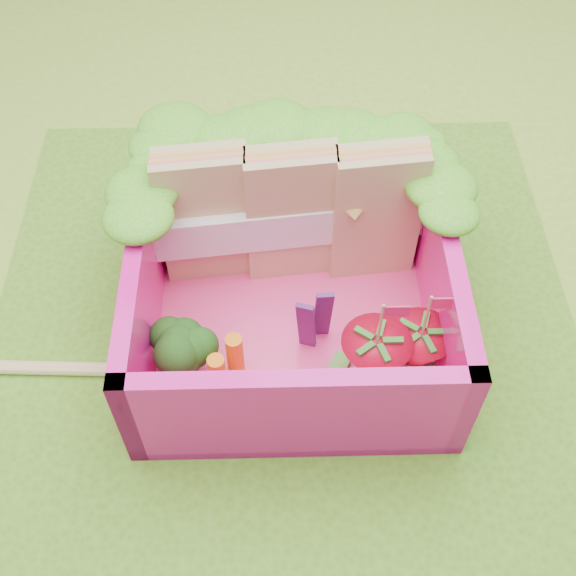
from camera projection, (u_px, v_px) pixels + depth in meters
The scene contains 13 objects.
ground at pixel (284, 316), 3.29m from camera, with size 14.00×14.00×0.00m, color #82B232.
placemat at pixel (284, 314), 3.28m from camera, with size 2.60×2.60×0.03m, color #599221.
bento_floor at pixel (292, 319), 3.21m from camera, with size 1.30×1.30×0.05m, color #FF418C.
bento_box at pixel (293, 284), 3.01m from camera, with size 1.30×1.30×0.55m.
lettuce_ruffle at pixel (290, 146), 3.05m from camera, with size 1.43×0.77×0.11m.
sandwich_stack at pixel (292, 214), 3.12m from camera, with size 1.23×0.30×0.68m.
broccoli at pixel (180, 348), 2.88m from camera, with size 0.31×0.31×0.25m.
carrot_sticks at pixel (227, 366), 2.89m from camera, with size 0.14×0.15×0.26m.
purple_wedges at pixel (315, 320), 2.95m from camera, with size 0.14×0.09×0.38m.
strawberry_left at pixel (374, 361), 2.88m from camera, with size 0.28×0.28×0.52m.
strawberry_right at pixel (418, 351), 2.92m from camera, with size 0.26×0.26×0.50m.
snap_peas at pixel (384, 357), 3.03m from camera, with size 0.62×0.54×0.05m.
chopsticks at pixel (53, 368), 3.06m from camera, with size 2.13×0.16×0.04m.
Camera 1 is at (-0.02, -1.91, 2.68)m, focal length 45.00 mm.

